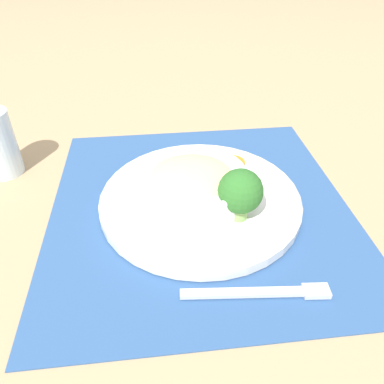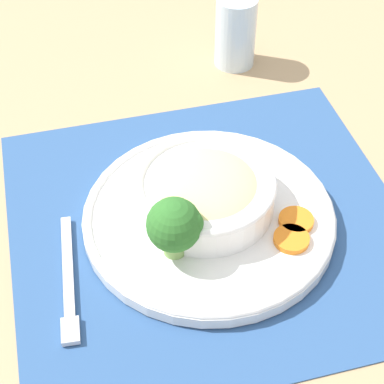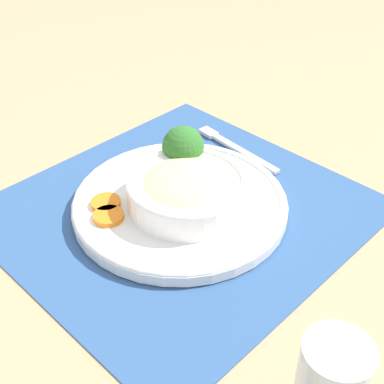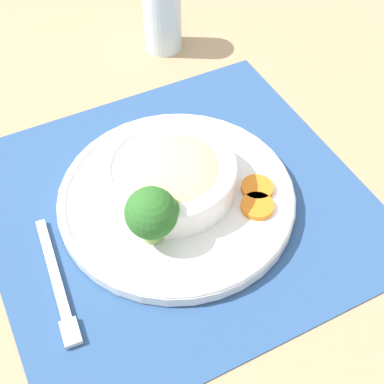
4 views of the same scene
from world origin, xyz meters
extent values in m
plane|color=tan|center=(0.00, 0.00, 0.00)|extent=(4.00, 4.00, 0.00)
cube|color=#2D5184|center=(0.00, 0.00, 0.00)|extent=(0.52, 0.50, 0.00)
cylinder|color=white|center=(0.00, 0.00, 0.01)|extent=(0.32, 0.32, 0.02)
torus|color=white|center=(0.00, 0.00, 0.02)|extent=(0.31, 0.31, 0.01)
cylinder|color=white|center=(0.00, -0.01, 0.04)|extent=(0.17, 0.17, 0.04)
torus|color=white|center=(0.00, -0.01, 0.06)|extent=(0.17, 0.17, 0.01)
ellipsoid|color=beige|center=(0.00, -0.01, 0.05)|extent=(0.14, 0.14, 0.05)
cylinder|color=#84AD5B|center=(0.06, 0.04, 0.03)|extent=(0.03, 0.03, 0.02)
sphere|color=#2D6B28|center=(0.06, 0.04, 0.07)|extent=(0.06, 0.06, 0.06)
sphere|color=#2D6B28|center=(0.04, 0.05, 0.07)|extent=(0.03, 0.03, 0.03)
sphere|color=#2D6B28|center=(0.07, 0.04, 0.07)|extent=(0.03, 0.03, 0.03)
cylinder|color=orange|center=(-0.08, 0.07, 0.02)|extent=(0.04, 0.04, 0.01)
cylinder|color=orange|center=(-0.10, 0.05, 0.02)|extent=(0.04, 0.04, 0.01)
cube|color=silver|center=(0.18, 0.03, 0.01)|extent=(0.04, 0.18, 0.01)
cube|color=silver|center=(0.20, 0.11, 0.01)|extent=(0.02, 0.04, 0.01)
camera|label=1|loc=(0.46, -0.10, 0.38)|focal=35.00mm
camera|label=2|loc=(0.19, 0.51, 0.61)|focal=60.00mm
camera|label=3|loc=(-0.46, -0.42, 0.50)|focal=50.00mm
camera|label=4|loc=(0.22, 0.40, 0.56)|focal=50.00mm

